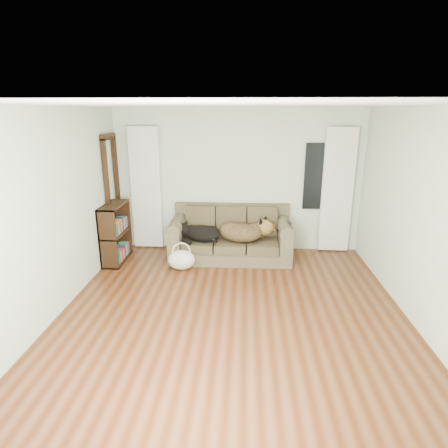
# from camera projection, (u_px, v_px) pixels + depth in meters

# --- Properties ---
(floor) EXTENTS (5.00, 5.00, 0.00)m
(floor) POSITION_uv_depth(u_px,v_px,m) (232.00, 314.00, 4.87)
(floor) COLOR #45200C
(floor) RESTS_ON ground
(ceiling) EXTENTS (5.00, 5.00, 0.00)m
(ceiling) POSITION_uv_depth(u_px,v_px,m) (234.00, 105.00, 4.11)
(ceiling) COLOR white
(ceiling) RESTS_ON ground
(wall_back) EXTENTS (4.50, 0.04, 2.60)m
(wall_back) POSITION_uv_depth(u_px,v_px,m) (238.00, 181.00, 6.88)
(wall_back) COLOR silver
(wall_back) RESTS_ON ground
(wall_left) EXTENTS (0.04, 5.00, 2.60)m
(wall_left) POSITION_uv_depth(u_px,v_px,m) (51.00, 216.00, 4.61)
(wall_left) COLOR silver
(wall_left) RESTS_ON ground
(wall_right) EXTENTS (0.04, 5.00, 2.60)m
(wall_right) POSITION_uv_depth(u_px,v_px,m) (425.00, 222.00, 4.36)
(wall_right) COLOR silver
(wall_right) RESTS_ON ground
(curtain_left) EXTENTS (0.55, 0.08, 2.25)m
(curtain_left) POSITION_uv_depth(u_px,v_px,m) (146.00, 189.00, 6.94)
(curtain_left) COLOR white
(curtain_left) RESTS_ON ground
(curtain_right) EXTENTS (0.55, 0.08, 2.25)m
(curtain_right) POSITION_uv_depth(u_px,v_px,m) (337.00, 191.00, 6.74)
(curtain_right) COLOR white
(curtain_right) RESTS_ON ground
(window_pane) EXTENTS (0.50, 0.03, 1.20)m
(window_pane) POSITION_uv_depth(u_px,v_px,m) (318.00, 177.00, 6.74)
(window_pane) COLOR black
(window_pane) RESTS_ON wall_back
(door_casing) EXTENTS (0.07, 0.60, 2.10)m
(door_casing) POSITION_uv_depth(u_px,v_px,m) (113.00, 198.00, 6.64)
(door_casing) COLOR black
(door_casing) RESTS_ON ground
(sofa) EXTENTS (2.11, 0.91, 0.86)m
(sofa) POSITION_uv_depth(u_px,v_px,m) (231.00, 234.00, 6.63)
(sofa) COLOR brown
(sofa) RESTS_ON floor
(dog_black_lab) EXTENTS (0.77, 0.67, 0.28)m
(dog_black_lab) POSITION_uv_depth(u_px,v_px,m) (200.00, 233.00, 6.55)
(dog_black_lab) COLOR black
(dog_black_lab) RESTS_ON sofa
(dog_shepherd) EXTENTS (0.92, 0.75, 0.35)m
(dog_shepherd) POSITION_uv_depth(u_px,v_px,m) (243.00, 233.00, 6.54)
(dog_shepherd) COLOR black
(dog_shepherd) RESTS_ON sofa
(tv_remote) EXTENTS (0.06, 0.20, 0.02)m
(tv_remote) POSITION_uv_depth(u_px,v_px,m) (289.00, 222.00, 6.32)
(tv_remote) COLOR black
(tv_remote) RESTS_ON sofa
(tote_bag) EXTENTS (0.54, 0.47, 0.33)m
(tote_bag) POSITION_uv_depth(u_px,v_px,m) (182.00, 260.00, 6.22)
(tote_bag) COLOR beige
(tote_bag) RESTS_ON floor
(bookshelf) EXTENTS (0.39, 0.84, 1.02)m
(bookshelf) POSITION_uv_depth(u_px,v_px,m) (116.00, 233.00, 6.48)
(bookshelf) COLOR black
(bookshelf) RESTS_ON floor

